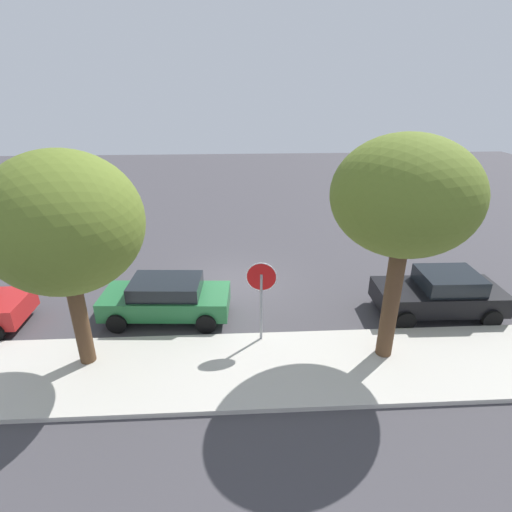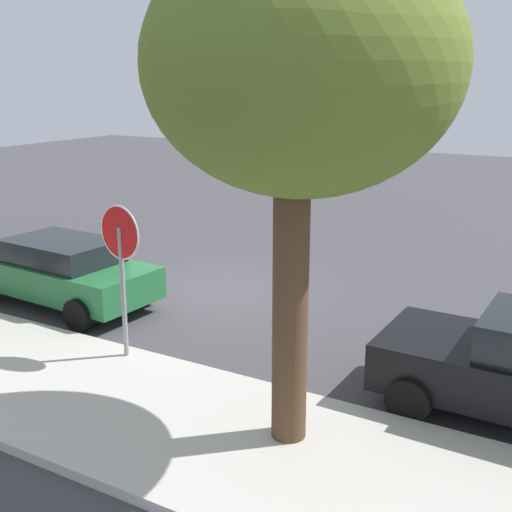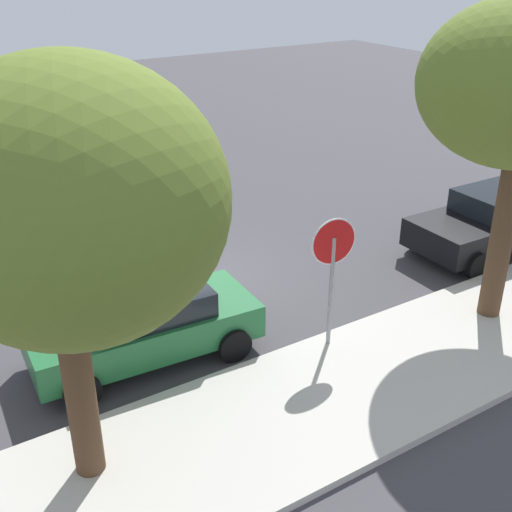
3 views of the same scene
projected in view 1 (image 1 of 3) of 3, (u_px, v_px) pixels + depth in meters
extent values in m
plane|color=#423F44|center=(235.00, 283.00, 15.72)|extent=(60.00, 60.00, 0.00)
cube|color=beige|center=(236.00, 369.00, 10.96)|extent=(32.00, 3.14, 0.14)
cylinder|color=gray|center=(261.00, 310.00, 11.72)|extent=(0.08, 0.08, 2.32)
cylinder|color=white|center=(261.00, 277.00, 11.28)|extent=(0.88, 0.14, 0.89)
cylinder|color=red|center=(261.00, 277.00, 11.28)|extent=(0.83, 0.14, 0.83)
cube|color=#236B38|center=(166.00, 301.00, 13.22)|extent=(4.23, 1.96, 0.64)
cube|color=black|center=(166.00, 286.00, 13.00)|extent=(2.33, 1.64, 0.46)
cylinder|color=black|center=(117.00, 323.00, 12.56)|extent=(0.65, 0.26, 0.64)
cylinder|color=black|center=(133.00, 296.00, 14.14)|extent=(0.65, 0.26, 0.64)
cylinder|color=black|center=(206.00, 323.00, 12.55)|extent=(0.65, 0.26, 0.64)
cylinder|color=black|center=(212.00, 296.00, 14.12)|extent=(0.65, 0.26, 0.64)
cube|color=black|center=(437.00, 296.00, 13.46)|extent=(4.16, 1.92, 0.69)
cube|color=black|center=(449.00, 280.00, 13.22)|extent=(1.92, 1.66, 0.53)
cylinder|color=black|center=(405.00, 321.00, 12.70)|extent=(0.64, 0.23, 0.64)
cylinder|color=black|center=(386.00, 292.00, 14.39)|extent=(0.64, 0.23, 0.64)
cylinder|color=black|center=(491.00, 319.00, 12.80)|extent=(0.64, 0.23, 0.64)
cylinder|color=black|center=(462.00, 291.00, 14.48)|extent=(0.64, 0.23, 0.64)
cylinder|color=black|center=(21.00, 303.00, 13.70)|extent=(0.64, 0.22, 0.64)
cylinder|color=#513823|center=(80.00, 318.00, 10.65)|extent=(0.42, 0.42, 3.02)
ellipsoid|color=olive|center=(65.00, 223.00, 9.37)|extent=(3.70, 3.70, 3.41)
cylinder|color=#513823|center=(391.00, 305.00, 10.85)|extent=(0.44, 0.44, 3.47)
ellipsoid|color=olive|center=(405.00, 195.00, 9.81)|extent=(3.67, 3.67, 3.02)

